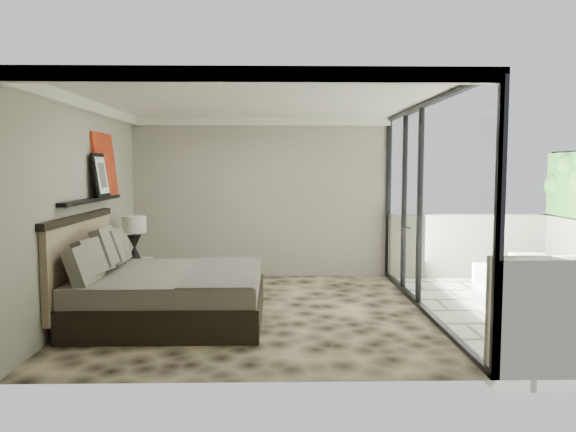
{
  "coord_description": "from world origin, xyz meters",
  "views": [
    {
      "loc": [
        0.26,
        -7.4,
        1.93
      ],
      "look_at": [
        0.43,
        0.4,
        1.25
      ],
      "focal_mm": 35.0,
      "sensor_mm": 36.0,
      "label": 1
    }
  ],
  "objects_px": {
    "bed": "(164,291)",
    "table_lamp": "(134,232)",
    "nightstand": "(135,277)",
    "ottoman": "(530,271)",
    "lounger": "(518,300)"
  },
  "relations": [
    {
      "from": "bed",
      "to": "ottoman",
      "type": "distance_m",
      "value": 5.78
    },
    {
      "from": "ottoman",
      "to": "lounger",
      "type": "xyz_separation_m",
      "value": [
        -0.86,
        -1.53,
        -0.09
      ]
    },
    {
      "from": "nightstand",
      "to": "table_lamp",
      "type": "distance_m",
      "value": 0.71
    },
    {
      "from": "table_lamp",
      "to": "lounger",
      "type": "relative_size",
      "value": 0.45
    },
    {
      "from": "nightstand",
      "to": "table_lamp",
      "type": "xyz_separation_m",
      "value": [
        0.02,
        -0.03,
        0.71
      ]
    },
    {
      "from": "table_lamp",
      "to": "lounger",
      "type": "height_order",
      "value": "table_lamp"
    },
    {
      "from": "bed",
      "to": "table_lamp",
      "type": "distance_m",
      "value": 1.83
    },
    {
      "from": "bed",
      "to": "lounger",
      "type": "xyz_separation_m",
      "value": [
        4.64,
        0.25,
        -0.2
      ]
    },
    {
      "from": "bed",
      "to": "nightstand",
      "type": "height_order",
      "value": "bed"
    },
    {
      "from": "ottoman",
      "to": "bed",
      "type": "bearing_deg",
      "value": -162.03
    },
    {
      "from": "bed",
      "to": "lounger",
      "type": "bearing_deg",
      "value": 3.09
    },
    {
      "from": "nightstand",
      "to": "ottoman",
      "type": "height_order",
      "value": "ottoman"
    },
    {
      "from": "bed",
      "to": "table_lamp",
      "type": "height_order",
      "value": "bed"
    },
    {
      "from": "table_lamp",
      "to": "ottoman",
      "type": "relative_size",
      "value": 1.25
    },
    {
      "from": "lounger",
      "to": "ottoman",
      "type": "bearing_deg",
      "value": 57.87
    }
  ]
}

